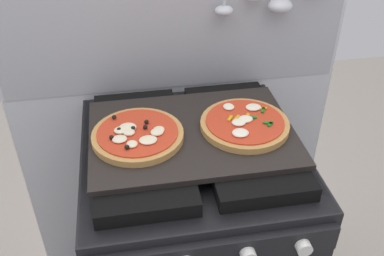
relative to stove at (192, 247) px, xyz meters
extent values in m
cube|color=silver|center=(0.00, 0.34, 0.32)|extent=(1.10, 0.03, 1.55)
cube|color=#ADADB2|center=(0.00, 0.32, 0.70)|extent=(1.08, 0.00, 0.56)
ellipsoid|color=silver|center=(0.15, 0.29, 0.68)|extent=(0.06, 0.05, 0.03)
ellipsoid|color=silver|center=(0.32, 0.29, 0.68)|extent=(0.08, 0.06, 0.04)
cube|color=black|center=(0.00, 0.00, -0.02)|extent=(0.60, 0.60, 0.86)
cube|color=black|center=(0.00, 0.00, 0.40)|extent=(0.59, 0.59, 0.01)
cube|color=black|center=(-0.14, 0.00, 0.43)|extent=(0.24, 0.51, 0.04)
cube|color=black|center=(0.14, 0.00, 0.43)|extent=(0.24, 0.51, 0.04)
cube|color=black|center=(0.00, -0.31, 0.35)|extent=(0.58, 0.02, 0.07)
cylinder|color=silver|center=(0.07, -0.33, 0.35)|extent=(0.04, 0.02, 0.04)
cylinder|color=silver|center=(0.20, -0.33, 0.35)|extent=(0.04, 0.02, 0.04)
cube|color=black|center=(0.00, 0.00, 0.46)|extent=(0.54, 0.38, 0.02)
cylinder|color=#C18947|center=(-0.14, -0.01, 0.47)|extent=(0.24, 0.24, 0.02)
cylinder|color=red|center=(-0.14, -0.01, 0.49)|extent=(0.21, 0.21, 0.00)
ellipsoid|color=beige|center=(-0.19, 0.00, 0.49)|extent=(0.03, 0.03, 0.01)
ellipsoid|color=beige|center=(-0.12, -0.05, 0.49)|extent=(0.05, 0.04, 0.01)
ellipsoid|color=beige|center=(-0.16, -0.06, 0.49)|extent=(0.03, 0.03, 0.01)
ellipsoid|color=beige|center=(-0.16, -0.01, 0.49)|extent=(0.03, 0.03, 0.01)
ellipsoid|color=beige|center=(-0.09, -0.01, 0.49)|extent=(0.03, 0.03, 0.01)
ellipsoid|color=beige|center=(-0.09, -0.02, 0.49)|extent=(0.03, 0.03, 0.01)
ellipsoid|color=beige|center=(-0.17, 0.01, 0.49)|extent=(0.05, 0.04, 0.01)
ellipsoid|color=beige|center=(-0.19, -0.04, 0.49)|extent=(0.04, 0.03, 0.01)
sphere|color=black|center=(-0.15, 0.00, 0.49)|extent=(0.01, 0.01, 0.01)
sphere|color=black|center=(-0.17, -0.07, 0.49)|extent=(0.01, 0.01, 0.01)
sphere|color=black|center=(-0.21, -0.03, 0.49)|extent=(0.01, 0.01, 0.01)
sphere|color=black|center=(-0.12, 0.00, 0.49)|extent=(0.01, 0.01, 0.01)
sphere|color=black|center=(-0.19, 0.01, 0.49)|extent=(0.01, 0.01, 0.01)
sphere|color=black|center=(-0.12, 0.02, 0.49)|extent=(0.01, 0.01, 0.01)
sphere|color=black|center=(-0.20, 0.06, 0.49)|extent=(0.01, 0.01, 0.01)
cylinder|color=#C18947|center=(0.14, -0.01, 0.47)|extent=(0.24, 0.24, 0.02)
cylinder|color=red|center=(0.14, -0.01, 0.49)|extent=(0.21, 0.21, 0.00)
ellipsoid|color=#F4EACC|center=(0.11, 0.06, 0.49)|extent=(0.03, 0.03, 0.01)
ellipsoid|color=#F4EACC|center=(0.12, -0.02, 0.49)|extent=(0.04, 0.03, 0.01)
ellipsoid|color=#F4EACC|center=(0.11, -0.06, 0.49)|extent=(0.04, 0.04, 0.01)
ellipsoid|color=#F4EACC|center=(0.14, 0.00, 0.49)|extent=(0.04, 0.03, 0.01)
ellipsoid|color=#F4EACC|center=(0.18, 0.05, 0.49)|extent=(0.04, 0.04, 0.01)
cube|color=gold|center=(0.10, 0.01, 0.49)|extent=(0.02, 0.02, 0.00)
cube|color=#19721E|center=(0.20, -0.03, 0.49)|extent=(0.03, 0.02, 0.00)
cube|color=gold|center=(0.15, 0.01, 0.49)|extent=(0.01, 0.03, 0.00)
cube|color=gold|center=(0.12, 0.01, 0.49)|extent=(0.02, 0.02, 0.00)
cube|color=#19721E|center=(0.20, -0.04, 0.49)|extent=(0.02, 0.02, 0.00)
cube|color=#19721E|center=(0.20, 0.03, 0.49)|extent=(0.02, 0.02, 0.00)
cube|color=#19721E|center=(0.16, 0.00, 0.49)|extent=(0.03, 0.01, 0.00)
cube|color=gold|center=(0.20, 0.04, 0.49)|extent=(0.02, 0.01, 0.00)
camera|label=1|loc=(-0.16, -0.93, 1.15)|focal=41.11mm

